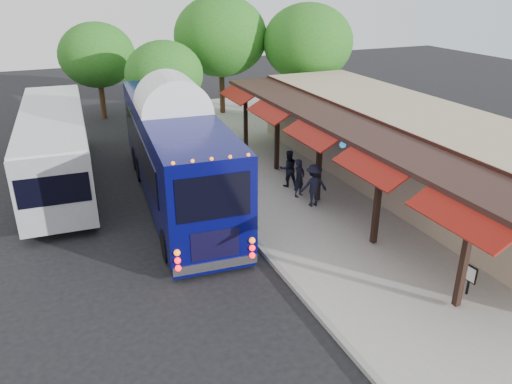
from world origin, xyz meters
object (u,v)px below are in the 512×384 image
ped_b (288,168)px  ped_a (299,178)px  coach_bus (175,149)px  ped_d (314,185)px  ped_c (206,148)px  sign_board (470,275)px  city_bus (55,144)px

ped_b → ped_a: bearing=93.7°
coach_bus → ped_d: 5.94m
coach_bus → ped_c: coach_bus is taller
coach_bus → sign_board: 12.21m
ped_b → ped_c: bearing=-53.3°
coach_bus → sign_board: size_ratio=13.79×
ped_c → ped_d: 7.07m
ped_d → sign_board: bearing=106.0°
coach_bus → sign_board: (5.99, -10.54, -1.47)m
ped_a → ped_b: size_ratio=0.99×
coach_bus → ped_a: (4.77, -2.11, -1.29)m
ped_c → ped_d: (2.43, -6.64, 0.11)m
coach_bus → ped_a: coach_bus is taller
sign_board → coach_bus: bearing=114.8°
ped_a → ped_b: (0.08, 1.21, 0.01)m
ped_b → sign_board: size_ratio=1.73×
city_bus → sign_board: city_bus is taller
coach_bus → ped_b: 5.10m
ped_d → ped_b: bearing=-82.8°
coach_bus → sign_board: coach_bus is taller
ped_b → ped_c: ped_b is taller
city_bus → ped_b: 10.64m
city_bus → ped_d: bearing=-34.4°
ped_d → sign_board: size_ratio=1.84×
coach_bus → ped_a: size_ratio=8.04×
ped_a → ped_c: 6.02m
ped_c → sign_board: size_ratio=1.60×
ped_b → sign_board: bearing=104.2°
ped_c → ped_d: bearing=110.5°
ped_b → city_bus: bearing=-20.1°
city_bus → ped_c: 7.06m
city_bus → ped_b: city_bus is taller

